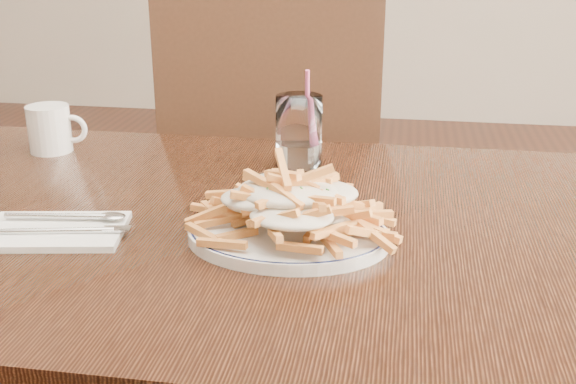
% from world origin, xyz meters
% --- Properties ---
extents(table, '(1.20, 0.80, 0.75)m').
position_xyz_m(table, '(0.00, 0.00, 0.67)').
color(table, black).
rests_on(table, ground).
extents(chair_far, '(0.53, 0.53, 1.01)m').
position_xyz_m(chair_far, '(-0.07, 0.63, 0.58)').
color(chair_far, black).
rests_on(chair_far, ground).
extents(fries_plate, '(0.32, 0.29, 0.02)m').
position_xyz_m(fries_plate, '(0.08, -0.07, 0.76)').
color(fries_plate, white).
rests_on(fries_plate, table).
extents(loaded_fries, '(0.27, 0.23, 0.07)m').
position_xyz_m(loaded_fries, '(0.08, -0.07, 0.81)').
color(loaded_fries, '#CD853E').
rests_on(loaded_fries, fries_plate).
extents(napkin, '(0.21, 0.15, 0.01)m').
position_xyz_m(napkin, '(-0.23, -0.10, 0.75)').
color(napkin, white).
rests_on(napkin, table).
extents(cutlery, '(0.20, 0.10, 0.01)m').
position_xyz_m(cutlery, '(-0.23, -0.10, 0.76)').
color(cutlery, silver).
rests_on(cutlery, napkin).
extents(water_glass, '(0.08, 0.08, 0.17)m').
position_xyz_m(water_glass, '(0.05, 0.23, 0.81)').
color(water_glass, white).
rests_on(water_glass, table).
extents(coffee_mug, '(0.11, 0.08, 0.09)m').
position_xyz_m(coffee_mug, '(-0.41, 0.25, 0.79)').
color(coffee_mug, white).
rests_on(coffee_mug, table).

